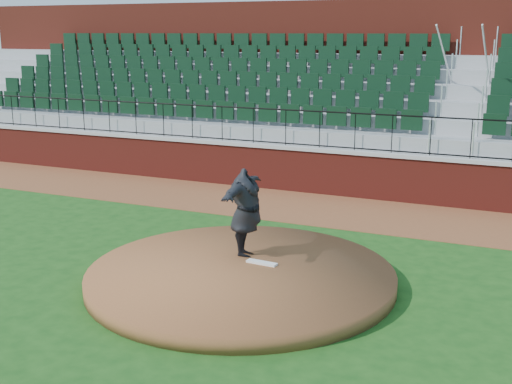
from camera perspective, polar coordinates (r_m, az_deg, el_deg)
ground at (r=12.31m, az=-2.84°, el=-7.41°), size 90.00×90.00×0.00m
warning_track at (r=17.07m, az=5.30°, el=-1.38°), size 34.00×3.20×0.01m
field_wall at (r=18.42m, az=6.93°, el=1.60°), size 34.00×0.35×1.20m
wall_cap at (r=18.29m, az=6.99°, el=3.59°), size 34.00×0.45×0.10m
wall_railing at (r=18.20m, az=7.04°, el=5.29°), size 34.00×0.05×1.00m
seating_stands at (r=20.75m, az=9.30°, el=7.63°), size 34.00×5.10×4.60m
concourse_wall at (r=23.42m, az=11.11°, el=9.34°), size 34.00×0.50×5.50m
pitchers_mound at (r=12.02m, az=-1.32°, el=-7.30°), size 5.57×5.57×0.25m
pitching_rubber at (r=12.26m, az=0.50°, el=-6.15°), size 0.60×0.19×0.04m
pitcher at (r=12.46m, az=-0.90°, el=-1.78°), size 0.87×2.16×1.71m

